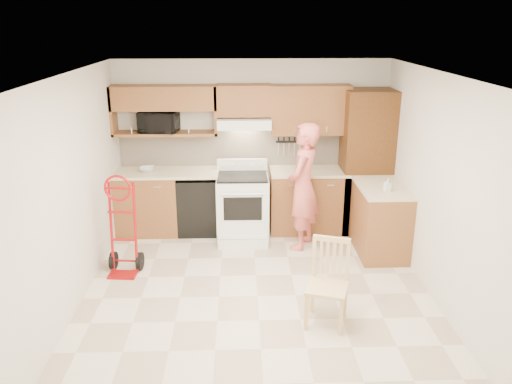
{
  "coord_description": "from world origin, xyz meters",
  "views": [
    {
      "loc": [
        -0.19,
        -5.18,
        3.04
      ],
      "look_at": [
        0.0,
        0.5,
        1.1
      ],
      "focal_mm": 35.77,
      "sensor_mm": 36.0,
      "label": 1
    }
  ],
  "objects_px": {
    "dining_chair": "(327,284)",
    "hand_truck": "(121,230)",
    "microwave": "(159,122)",
    "person": "(303,187)",
    "range": "(243,202)"
  },
  "relations": [
    {
      "from": "dining_chair",
      "to": "hand_truck",
      "type": "bearing_deg",
      "value": 170.94
    },
    {
      "from": "hand_truck",
      "to": "dining_chair",
      "type": "height_order",
      "value": "hand_truck"
    },
    {
      "from": "microwave",
      "to": "person",
      "type": "xyz_separation_m",
      "value": [
        2.01,
        -0.74,
        -0.76
      ]
    },
    {
      "from": "microwave",
      "to": "dining_chair",
      "type": "xyz_separation_m",
      "value": [
        2.04,
        -2.65,
        -1.19
      ]
    },
    {
      "from": "person",
      "to": "dining_chair",
      "type": "bearing_deg",
      "value": 24.69
    },
    {
      "from": "range",
      "to": "hand_truck",
      "type": "height_order",
      "value": "hand_truck"
    },
    {
      "from": "range",
      "to": "dining_chair",
      "type": "height_order",
      "value": "range"
    },
    {
      "from": "microwave",
      "to": "dining_chair",
      "type": "relative_size",
      "value": 0.6
    },
    {
      "from": "person",
      "to": "dining_chair",
      "type": "relative_size",
      "value": 1.93
    },
    {
      "from": "person",
      "to": "dining_chair",
      "type": "height_order",
      "value": "person"
    },
    {
      "from": "hand_truck",
      "to": "dining_chair",
      "type": "xyz_separation_m",
      "value": [
        2.35,
        -1.2,
        -0.12
      ]
    },
    {
      "from": "microwave",
      "to": "range",
      "type": "distance_m",
      "value": 1.66
    },
    {
      "from": "microwave",
      "to": "range",
      "type": "height_order",
      "value": "microwave"
    },
    {
      "from": "person",
      "to": "hand_truck",
      "type": "xyz_separation_m",
      "value": [
        -2.32,
        -0.71,
        -0.3
      ]
    },
    {
      "from": "microwave",
      "to": "person",
      "type": "height_order",
      "value": "microwave"
    }
  ]
}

